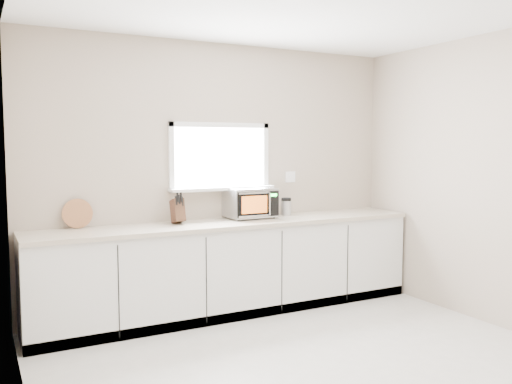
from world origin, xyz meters
TOP-DOWN VIEW (x-y plane):
  - ground at (0.00, 0.00)m, footprint 4.00×4.00m
  - back_wall at (0.00, 2.00)m, footprint 4.00×0.17m
  - cabinets at (0.00, 1.70)m, footprint 3.92×0.60m
  - countertop at (0.00, 1.69)m, footprint 3.92×0.64m
  - microwave at (0.27, 1.83)m, footprint 0.49×0.41m
  - knife_block at (-0.53, 1.78)m, footprint 0.10×0.21m
  - cutting_board at (-1.43, 1.94)m, footprint 0.27×0.06m
  - coffee_grinder at (0.72, 1.85)m, footprint 0.13×0.13m

SIDE VIEW (x-z plane):
  - ground at x=0.00m, z-range 0.00..0.00m
  - cabinets at x=0.00m, z-range 0.00..0.88m
  - countertop at x=0.00m, z-range 0.88..0.92m
  - coffee_grinder at x=0.72m, z-range 0.92..1.11m
  - knife_block at x=-0.53m, z-range 0.90..1.20m
  - cutting_board at x=-1.43m, z-range 0.92..1.19m
  - microwave at x=0.27m, z-range 0.93..1.24m
  - back_wall at x=0.00m, z-range 0.01..2.71m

